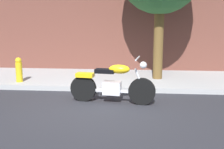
# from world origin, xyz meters

# --- Properties ---
(ground_plane) EXTENTS (60.00, 60.00, 0.00)m
(ground_plane) POSITION_xyz_m (0.00, 0.00, 0.00)
(ground_plane) COLOR #28282D
(sidewalk) EXTENTS (21.48, 2.94, 0.14)m
(sidewalk) POSITION_xyz_m (0.00, 2.91, 0.07)
(sidewalk) COLOR #A3A3A3
(sidewalk) RESTS_ON ground
(motorcycle) EXTENTS (2.14, 0.71, 1.16)m
(motorcycle) POSITION_xyz_m (0.26, 0.44, 0.47)
(motorcycle) COLOR black
(motorcycle) RESTS_ON ground
(fire_hydrant) EXTENTS (0.20, 0.20, 0.91)m
(fire_hydrant) POSITION_xyz_m (-2.76, 1.93, 0.46)
(fire_hydrant) COLOR gold
(fire_hydrant) RESTS_ON ground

